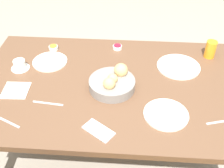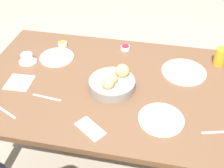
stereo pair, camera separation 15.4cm
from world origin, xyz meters
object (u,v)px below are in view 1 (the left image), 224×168
knife_silver (7,121)px  cell_phone (99,131)px  jam_bowl_berry (117,47)px  coffee_cup (20,65)px  spoon_coffee (218,122)px  juice_glass (210,49)px  jam_bowl_honey (53,48)px  fork_silver (48,103)px  napkin (16,90)px  plate_near_left (178,67)px  bread_basket (113,83)px  plate_far_center (166,114)px  plate_near_right (50,62)px

knife_silver → cell_phone: bearing=176.3°
jam_bowl_berry → knife_silver: (0.50, 0.69, -0.01)m
coffee_cup → spoon_coffee: 1.16m
juice_glass → jam_bowl_honey: (1.01, -0.02, -0.04)m
fork_silver → knife_silver: 0.22m
juice_glass → napkin: size_ratio=0.77×
plate_near_left → jam_bowl_honey: (0.81, -0.15, 0.01)m
bread_basket → coffee_cup: bearing=-14.0°
spoon_coffee → jam_bowl_berry: bearing=-50.0°
coffee_cup → jam_bowl_honey: coffee_cup is taller
plate_far_center → spoon_coffee: plate_far_center is taller
fork_silver → cell_phone: bearing=149.2°
plate_near_left → jam_bowl_berry: size_ratio=4.33×
plate_near_left → jam_bowl_honey: 0.82m
plate_near_right → jam_bowl_berry: size_ratio=3.56×
bread_basket → jam_bowl_berry: size_ratio=4.22×
jam_bowl_honey → napkin: bearing=75.5°
jam_bowl_berry → juice_glass: bearing=174.8°
knife_silver → cell_phone: size_ratio=0.93×
jam_bowl_berry → plate_near_right: bearing=24.4°
juice_glass → spoon_coffee: 0.58m
cell_phone → jam_bowl_berry: bearing=-93.8°
knife_silver → napkin: napkin is taller
coffee_cup → bread_basket: bearing=166.0°
plate_far_center → spoon_coffee: size_ratio=1.84×
bread_basket → fork_silver: 0.36m
jam_bowl_berry → napkin: bearing=41.1°
coffee_cup → fork_silver: coffee_cup is taller
jam_bowl_honey → coffee_cup: bearing=56.5°
bread_basket → fork_silver: bread_basket is taller
plate_near_left → coffee_cup: size_ratio=2.39×
jam_bowl_honey → fork_silver: (-0.09, 0.52, -0.01)m
jam_bowl_honey → bread_basket: bearing=138.7°
spoon_coffee → cell_phone: (0.57, 0.10, 0.00)m
napkin → spoon_coffee: bearing=171.4°
plate_far_center → jam_bowl_honey: jam_bowl_honey is taller
bread_basket → jam_bowl_honey: bread_basket is taller
jam_bowl_berry → cell_phone: size_ratio=0.36×
plate_far_center → juice_glass: size_ratio=2.02×
jam_bowl_berry → cell_phone: (0.05, 0.72, -0.01)m
jam_bowl_berry → spoon_coffee: size_ratio=0.49×
bread_basket → plate_near_left: bread_basket is taller
bread_basket → fork_silver: (0.33, 0.15, -0.04)m
spoon_coffee → cell_phone: bearing=9.5°
jam_bowl_berry → napkin: 0.71m
bread_basket → plate_near_right: (0.41, -0.22, -0.03)m
coffee_cup → knife_silver: size_ratio=0.71×
juice_glass → cell_phone: size_ratio=0.67×
coffee_cup → plate_near_left: bearing=-175.2°
coffee_cup → plate_near_right: bearing=-154.7°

